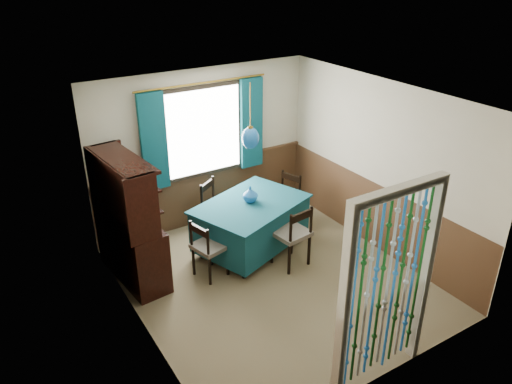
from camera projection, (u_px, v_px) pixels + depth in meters
floor at (273, 280)px, 6.74m from camera, size 4.00×4.00×0.00m
ceiling at (277, 99)px, 5.65m from camera, size 4.00×4.00×0.00m
wall_back at (203, 149)px, 7.73m from camera, size 3.60×0.00×3.60m
wall_front at (394, 278)px, 4.67m from camera, size 3.60×0.00×3.60m
wall_left at (135, 237)px, 5.34m from camera, size 0.00×4.00×4.00m
wall_right at (380, 168)px, 7.05m from camera, size 0.00×4.00×4.00m
wainscot_back at (206, 193)px, 8.04m from camera, size 3.60×0.00×3.60m
wainscot_front at (383, 339)px, 5.01m from camera, size 3.60×0.00×3.60m
wainscot_left at (144, 293)px, 5.67m from camera, size 0.00×4.00×4.00m
wainscot_right at (374, 215)px, 7.37m from camera, size 0.00×4.00×4.00m
window at (204, 131)px, 7.56m from camera, size 1.32×0.12×1.42m
doorway at (386, 292)px, 4.80m from camera, size 1.16×0.12×2.18m
dining_table at (251, 223)px, 7.28m from camera, size 1.86×1.57×0.76m
chair_near at (293, 234)px, 6.88m from camera, size 0.51×0.49×0.93m
chair_far at (216, 206)px, 7.68m from camera, size 0.59×0.58×0.88m
chair_left at (208, 247)px, 6.66m from camera, size 0.49×0.50×0.84m
chair_right at (286, 198)px, 7.97m from camera, size 0.52×0.53×0.85m
sideboard at (130, 238)px, 6.58m from camera, size 0.59×1.36×1.73m
pendant_lamp at (250, 138)px, 6.71m from camera, size 0.24×0.24×0.90m
vase_table at (250, 195)px, 7.14m from camera, size 0.25×0.25×0.21m
bowl_shelf at (139, 205)px, 6.09m from camera, size 0.28×0.28×0.06m
vase_sideboard at (124, 204)px, 6.67m from camera, size 0.22×0.22×0.20m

